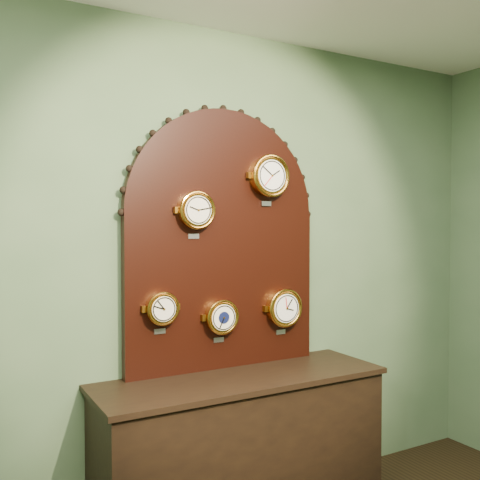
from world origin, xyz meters
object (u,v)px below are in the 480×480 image
shop_counter (242,453)px  arabic_clock (269,176)px  display_board (223,231)px  roman_clock (196,210)px  hygrometer (162,308)px  barometer (221,317)px  tide_clock (284,308)px

shop_counter → arabic_clock: (0.27, 0.15, 1.55)m
shop_counter → display_board: size_ratio=1.05×
roman_clock → hygrometer: (-0.20, 0.00, -0.53)m
hygrometer → barometer: 0.37m
hygrometer → tide_clock: bearing=-0.1°
arabic_clock → hygrometer: bearing=179.8°
display_board → roman_clock: 0.24m
hygrometer → barometer: bearing=-0.1°
shop_counter → display_board: 1.25m
barometer → arabic_clock: bearing=-0.2°
shop_counter → display_board: bearing=90.0°
display_board → hygrometer: 0.58m
roman_clock → hygrometer: 0.57m
roman_clock → barometer: bearing=0.1°
shop_counter → tide_clock: (0.38, 0.15, 0.76)m
arabic_clock → tide_clock: (0.11, 0.00, -0.80)m
arabic_clock → roman_clock: bearing=179.9°
display_board → hygrometer: (-0.41, -0.07, -0.41)m
display_board → barometer: size_ratio=6.06×
display_board → hygrometer: bearing=-170.9°
barometer → display_board: bearing=54.1°
roman_clock → tide_clock: bearing=-0.1°
tide_clock → display_board: bearing=170.0°
hygrometer → tide_clock: size_ratio=0.83×
roman_clock → arabic_clock: (0.48, -0.00, 0.21)m
hygrometer → arabic_clock: bearing=-0.2°
roman_clock → hygrometer: size_ratio=1.13×
shop_counter → tide_clock: tide_clock is taller
display_board → arabic_clock: 0.43m
tide_clock → hygrometer: bearing=179.9°
barometer → roman_clock: bearing=-179.9°
display_board → tide_clock: (0.38, -0.07, -0.47)m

